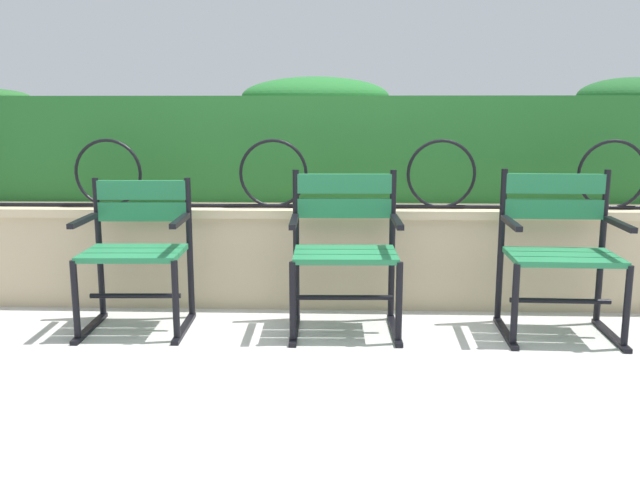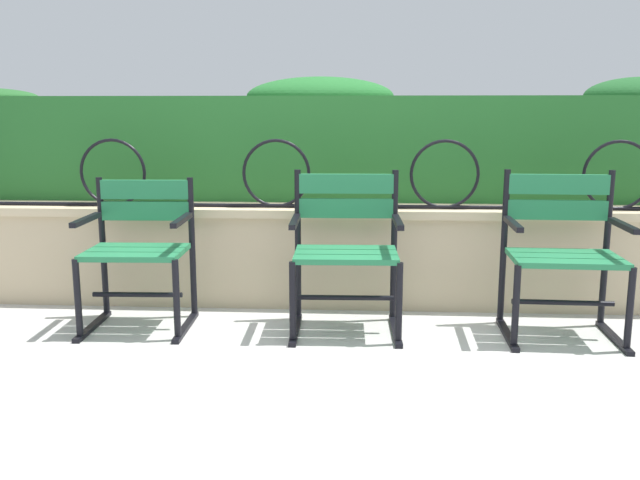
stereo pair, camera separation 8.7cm
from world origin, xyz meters
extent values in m
plane|color=#B7B5AF|center=(0.00, 0.00, 0.00)|extent=(60.00, 60.00, 0.00)
cube|color=tan|center=(0.00, 0.85, 0.28)|extent=(8.33, 0.35, 0.57)
cube|color=#CBB58F|center=(0.00, 0.85, 0.59)|extent=(8.33, 0.41, 0.05)
cylinder|color=black|center=(0.00, 0.78, 0.63)|extent=(7.77, 0.02, 0.02)
torus|color=black|center=(-1.33, 0.78, 0.83)|extent=(0.42, 0.02, 0.42)
torus|color=black|center=(-0.31, 0.78, 0.83)|extent=(0.42, 0.02, 0.42)
torus|color=black|center=(0.71, 0.78, 0.83)|extent=(0.42, 0.02, 0.42)
torus|color=black|center=(1.73, 0.78, 0.83)|extent=(0.42, 0.02, 0.42)
cube|color=#236028|center=(0.00, 1.34, 0.96)|extent=(8.16, 0.62, 0.68)
ellipsoid|color=#1F5D27|center=(-0.08, 1.34, 1.30)|extent=(1.00, 0.56, 0.27)
ellipsoid|color=#205726|center=(2.04, 1.34, 1.30)|extent=(0.73, 0.56, 0.25)
cube|color=#237547|center=(-1.02, 0.11, 0.44)|extent=(0.53, 0.14, 0.03)
cube|color=#237547|center=(-1.03, 0.25, 0.44)|extent=(0.53, 0.14, 0.03)
cube|color=#237547|center=(-1.03, 0.38, 0.44)|extent=(0.53, 0.14, 0.03)
cube|color=#237547|center=(-1.04, 0.49, 0.76)|extent=(0.53, 0.05, 0.11)
cube|color=#237547|center=(-1.04, 0.49, 0.63)|extent=(0.53, 0.05, 0.11)
cylinder|color=black|center=(-0.77, 0.50, 0.41)|extent=(0.04, 0.04, 0.83)
cylinder|color=black|center=(-0.76, 0.07, 0.22)|extent=(0.04, 0.04, 0.44)
cube|color=black|center=(-0.77, 0.26, 0.01)|extent=(0.06, 0.52, 0.02)
cube|color=black|center=(-0.77, 0.26, 0.62)|extent=(0.05, 0.40, 0.03)
cylinder|color=black|center=(-1.30, 0.48, 0.41)|extent=(0.04, 0.04, 0.83)
cylinder|color=black|center=(-1.29, 0.05, 0.22)|extent=(0.04, 0.04, 0.44)
cube|color=black|center=(-1.29, 0.24, 0.01)|extent=(0.06, 0.52, 0.02)
cube|color=black|center=(-1.29, 0.24, 0.62)|extent=(0.05, 0.40, 0.03)
cylinder|color=black|center=(-1.03, 0.25, 0.20)|extent=(0.50, 0.05, 0.03)
cube|color=#237547|center=(0.13, 0.12, 0.44)|extent=(0.56, 0.14, 0.03)
cube|color=#237547|center=(0.13, 0.25, 0.44)|extent=(0.56, 0.14, 0.03)
cube|color=#237547|center=(0.13, 0.39, 0.44)|extent=(0.56, 0.14, 0.03)
cube|color=#237547|center=(0.12, 0.49, 0.80)|extent=(0.55, 0.04, 0.11)
cube|color=#237547|center=(0.12, 0.49, 0.66)|extent=(0.55, 0.04, 0.11)
cylinder|color=black|center=(0.40, 0.50, 0.44)|extent=(0.04, 0.04, 0.88)
cylinder|color=black|center=(0.41, 0.07, 0.22)|extent=(0.04, 0.04, 0.44)
cube|color=black|center=(0.41, 0.26, 0.01)|extent=(0.05, 0.52, 0.02)
cube|color=black|center=(0.41, 0.26, 0.62)|extent=(0.05, 0.40, 0.03)
cylinder|color=black|center=(-0.15, 0.49, 0.44)|extent=(0.04, 0.04, 0.88)
cylinder|color=black|center=(-0.14, 0.06, 0.22)|extent=(0.04, 0.04, 0.44)
cube|color=black|center=(-0.15, 0.25, 0.01)|extent=(0.05, 0.52, 0.02)
cube|color=black|center=(-0.15, 0.25, 0.62)|extent=(0.05, 0.40, 0.03)
cylinder|color=black|center=(0.13, 0.25, 0.20)|extent=(0.53, 0.04, 0.03)
cube|color=#237547|center=(1.29, 0.09, 0.44)|extent=(0.56, 0.14, 0.03)
cube|color=#237547|center=(1.29, 0.23, 0.44)|extent=(0.56, 0.14, 0.03)
cube|color=#237547|center=(1.30, 0.36, 0.44)|extent=(0.56, 0.14, 0.03)
cube|color=#237547|center=(1.30, 0.47, 0.81)|extent=(0.56, 0.05, 0.11)
cube|color=#237547|center=(1.30, 0.47, 0.66)|extent=(0.56, 0.05, 0.11)
cylinder|color=black|center=(1.58, 0.46, 0.44)|extent=(0.04, 0.04, 0.89)
cylinder|color=black|center=(1.56, 0.03, 0.22)|extent=(0.04, 0.04, 0.44)
cube|color=black|center=(1.57, 0.22, 0.01)|extent=(0.06, 0.52, 0.02)
cube|color=black|center=(1.57, 0.22, 0.62)|extent=(0.05, 0.40, 0.03)
cylinder|color=black|center=(1.02, 0.48, 0.44)|extent=(0.04, 0.04, 0.89)
cylinder|color=black|center=(1.00, 0.05, 0.22)|extent=(0.04, 0.04, 0.44)
cube|color=black|center=(1.01, 0.24, 0.01)|extent=(0.06, 0.52, 0.02)
cube|color=black|center=(1.01, 0.24, 0.62)|extent=(0.05, 0.40, 0.03)
cylinder|color=black|center=(1.29, 0.23, 0.20)|extent=(0.53, 0.05, 0.03)
camera|label=1|loc=(0.12, -3.36, 1.20)|focal=38.21mm
camera|label=2|loc=(0.21, -3.35, 1.20)|focal=38.21mm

